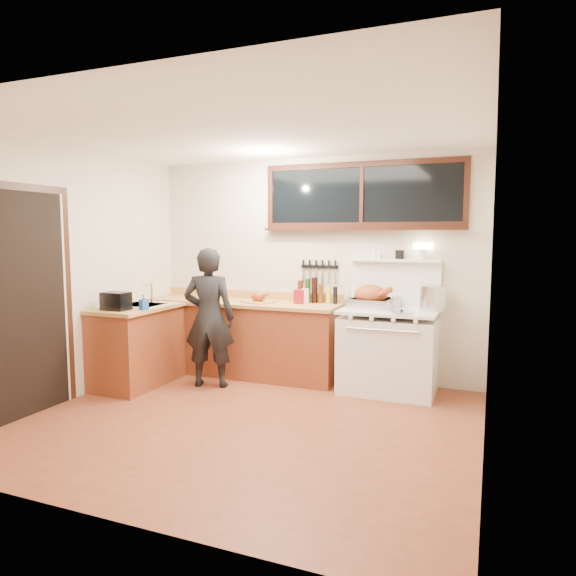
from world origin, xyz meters
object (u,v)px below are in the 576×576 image
at_px(vintage_stove, 389,349).
at_px(roast_turkey, 371,298).
at_px(man, 209,317).
at_px(cutting_board, 258,298).

xyz_separation_m(vintage_stove, roast_turkey, (-0.22, 0.07, 0.53)).
relative_size(vintage_stove, roast_turkey, 3.15).
bearing_deg(roast_turkey, man, -159.72).
bearing_deg(vintage_stove, roast_turkey, 161.84).
height_order(vintage_stove, man, vintage_stove).
xyz_separation_m(man, roast_turkey, (1.68, 0.62, 0.22)).
distance_m(vintage_stove, cutting_board, 1.62).
relative_size(man, roast_turkey, 3.05).
xyz_separation_m(vintage_stove, man, (-1.90, -0.55, 0.31)).
height_order(cutting_board, roast_turkey, roast_turkey).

